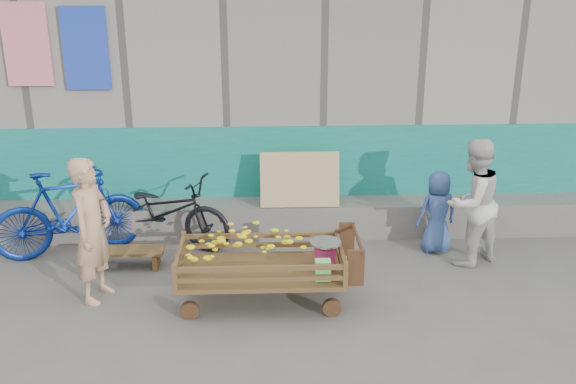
{
  "coord_description": "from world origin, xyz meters",
  "views": [
    {
      "loc": [
        -0.15,
        -5.44,
        3.38
      ],
      "look_at": [
        0.11,
        1.2,
        1.0
      ],
      "focal_mm": 40.0,
      "sensor_mm": 36.0,
      "label": 1
    }
  ],
  "objects_px": {
    "child": "(437,212)",
    "banana_cart": "(257,255)",
    "bicycle_blue": "(69,213)",
    "bicycle_dark": "(164,211)",
    "vendor_man": "(92,230)",
    "woman": "(472,202)",
    "bench": "(124,254)"
  },
  "relations": [
    {
      "from": "vendor_man",
      "to": "woman",
      "type": "bearing_deg",
      "value": -64.9
    },
    {
      "from": "child",
      "to": "bicycle_blue",
      "type": "distance_m",
      "value": 4.47
    },
    {
      "from": "woman",
      "to": "bicycle_dark",
      "type": "relative_size",
      "value": 0.86
    },
    {
      "from": "banana_cart",
      "to": "bicycle_dark",
      "type": "height_order",
      "value": "bicycle_dark"
    },
    {
      "from": "banana_cart",
      "to": "bicycle_dark",
      "type": "distance_m",
      "value": 1.9
    },
    {
      "from": "bench",
      "to": "bicycle_blue",
      "type": "xyz_separation_m",
      "value": [
        -0.71,
        0.42,
        0.37
      ]
    },
    {
      "from": "vendor_man",
      "to": "bicycle_dark",
      "type": "relative_size",
      "value": 0.88
    },
    {
      "from": "bench",
      "to": "bicycle_blue",
      "type": "height_order",
      "value": "bicycle_blue"
    },
    {
      "from": "bench",
      "to": "woman",
      "type": "height_order",
      "value": "woman"
    },
    {
      "from": "banana_cart",
      "to": "child",
      "type": "distance_m",
      "value": 2.5
    },
    {
      "from": "bench",
      "to": "vendor_man",
      "type": "distance_m",
      "value": 0.94
    },
    {
      "from": "bench",
      "to": "bicycle_blue",
      "type": "bearing_deg",
      "value": 149.21
    },
    {
      "from": "banana_cart",
      "to": "bicycle_blue",
      "type": "relative_size",
      "value": 1.05
    },
    {
      "from": "woman",
      "to": "bicycle_blue",
      "type": "relative_size",
      "value": 0.85
    },
    {
      "from": "banana_cart",
      "to": "child",
      "type": "relative_size",
      "value": 1.83
    },
    {
      "from": "woman",
      "to": "bicycle_blue",
      "type": "distance_m",
      "value": 4.8
    },
    {
      "from": "woman",
      "to": "vendor_man",
      "type": "bearing_deg",
      "value": -20.59
    },
    {
      "from": "bicycle_dark",
      "to": "woman",
      "type": "bearing_deg",
      "value": -80.55
    },
    {
      "from": "bench",
      "to": "bicycle_dark",
      "type": "distance_m",
      "value": 0.79
    },
    {
      "from": "bicycle_dark",
      "to": "child",
      "type": "bearing_deg",
      "value": -75.8
    },
    {
      "from": "vendor_man",
      "to": "woman",
      "type": "height_order",
      "value": "vendor_man"
    },
    {
      "from": "woman",
      "to": "banana_cart",
      "type": "bearing_deg",
      "value": -10.79
    },
    {
      "from": "vendor_man",
      "to": "child",
      "type": "height_order",
      "value": "vendor_man"
    },
    {
      "from": "banana_cart",
      "to": "bench",
      "type": "bearing_deg",
      "value": 150.95
    },
    {
      "from": "woman",
      "to": "bicycle_dark",
      "type": "bearing_deg",
      "value": -39.75
    },
    {
      "from": "vendor_man",
      "to": "woman",
      "type": "xyz_separation_m",
      "value": [
        4.19,
        0.7,
        -0.02
      ]
    },
    {
      "from": "child",
      "to": "banana_cart",
      "type": "bearing_deg",
      "value": 16.68
    },
    {
      "from": "banana_cart",
      "to": "child",
      "type": "bearing_deg",
      "value": 28.89
    },
    {
      "from": "woman",
      "to": "child",
      "type": "bearing_deg",
      "value": -78.16
    },
    {
      "from": "child",
      "to": "bicycle_blue",
      "type": "height_order",
      "value": "bicycle_blue"
    },
    {
      "from": "bench",
      "to": "vendor_man",
      "type": "height_order",
      "value": "vendor_man"
    },
    {
      "from": "bicycle_dark",
      "to": "bicycle_blue",
      "type": "distance_m",
      "value": 1.13
    }
  ]
}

